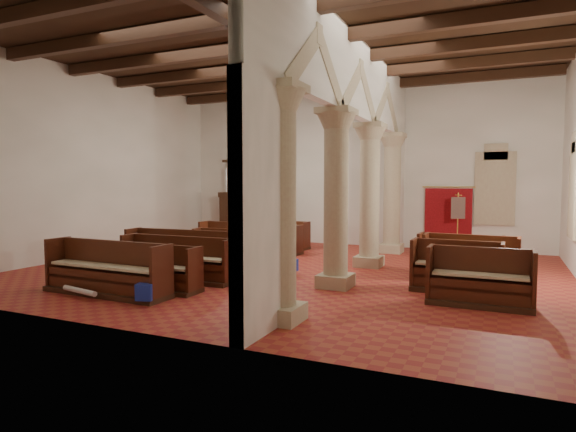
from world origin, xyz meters
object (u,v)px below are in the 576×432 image
(lectern, at_px, (284,230))
(aisle_pew_0, at_px, (479,286))
(processional_banner, at_px, (457,231))
(nave_pew_0, at_px, (107,277))
(pipe_organ, at_px, (245,208))

(lectern, xyz_separation_m, aisle_pew_0, (7.60, -7.42, -0.11))
(processional_banner, distance_m, nave_pew_0, 11.35)
(pipe_organ, distance_m, lectern, 2.00)
(pipe_organ, bearing_deg, processional_banner, -2.05)
(lectern, relative_size, nave_pew_0, 0.39)
(lectern, bearing_deg, aisle_pew_0, -35.46)
(lectern, xyz_separation_m, processional_banner, (6.58, -0.29, 0.26))
(nave_pew_0, bearing_deg, aisle_pew_0, 18.61)
(pipe_organ, xyz_separation_m, processional_banner, (8.38, -0.30, -0.62))
(aisle_pew_0, bearing_deg, processional_banner, 98.51)
(lectern, bearing_deg, nave_pew_0, -79.76)
(processional_banner, relative_size, nave_pew_0, 0.67)
(pipe_organ, bearing_deg, nave_pew_0, -78.14)
(aisle_pew_0, bearing_deg, nave_pew_0, -162.45)
(processional_banner, bearing_deg, pipe_organ, 154.24)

